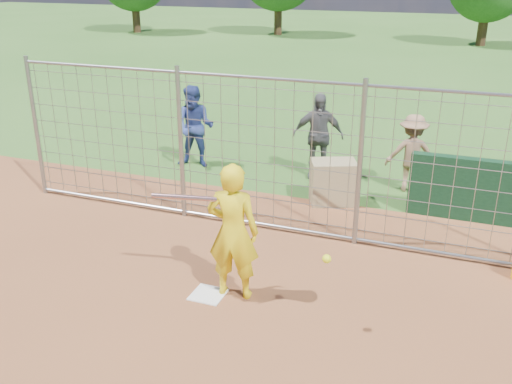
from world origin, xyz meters
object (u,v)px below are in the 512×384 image
at_px(equipment_bin, 333,182).
at_px(bystander_a, 195,127).
at_px(bystander_b, 318,136).
at_px(batter, 233,232).
at_px(bystander_c, 412,153).

bearing_deg(equipment_bin, bystander_a, 140.78).
xyz_separation_m(bystander_a, bystander_b, (2.62, 0.27, -0.00)).
distance_m(bystander_b, equipment_bin, 1.47).
xyz_separation_m(batter, equipment_bin, (0.46, 3.56, -0.52)).
height_order(bystander_a, bystander_b, bystander_a).
bearing_deg(bystander_a, bystander_b, -2.33).
bearing_deg(batter, bystander_a, -65.78).
distance_m(bystander_c, equipment_bin, 1.72).
height_order(bystander_b, bystander_c, bystander_b).
bearing_deg(bystander_b, bystander_a, 171.09).
bearing_deg(equipment_bin, bystander_b, 94.49).
distance_m(batter, bystander_a, 5.32).
bearing_deg(bystander_b, batter, -102.69).
bearing_deg(bystander_a, bystander_c, -5.90).
height_order(bystander_b, equipment_bin, bystander_b).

